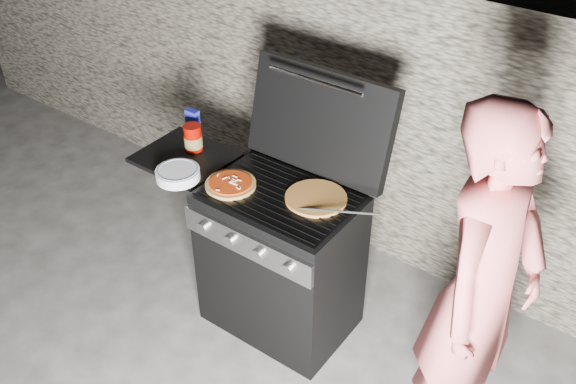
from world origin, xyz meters
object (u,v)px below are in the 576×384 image
Objects in this scene: sauce_jar at (193,138)px; gas_grill at (246,244)px; person at (482,293)px; pizza_topped at (231,184)px.

gas_grill is at bearing -10.45° from sauce_jar.
person reaches higher than gas_grill.
pizza_topped reaches higher than gas_grill.
gas_grill is 8.59× the size of sauce_jar.
gas_grill is 5.00× the size of pizza_topped.
sauce_jar is 1.79m from person.
sauce_jar is at bearing 92.49° from person.
sauce_jar is (-0.42, 0.08, 0.52)m from gas_grill.
sauce_jar reaches higher than pizza_topped.
person reaches higher than pizza_topped.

